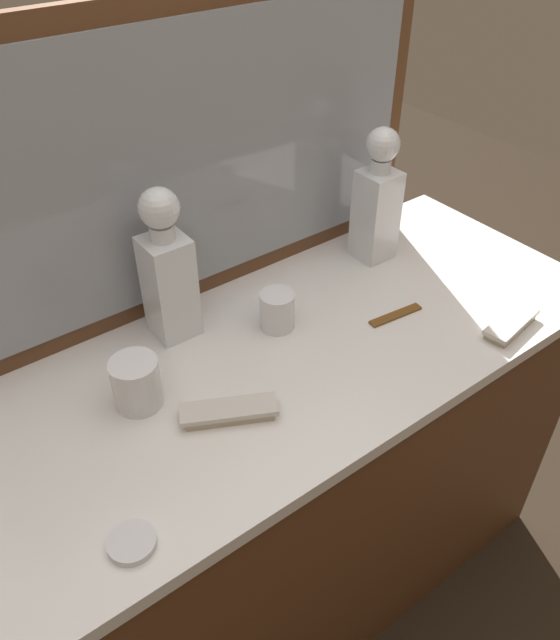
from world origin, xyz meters
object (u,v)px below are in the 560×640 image
Objects in this scene: crystal_tumbler_far_right at (277,312)px; crystal_tumbler_front at (137,385)px; tortoiseshell_comb at (396,315)px; crystal_decanter_rear at (376,207)px; porcelain_dish at (132,542)px; crystal_decanter_far_right at (168,279)px; silver_brush_rear at (229,412)px; silver_brush_far_left at (511,324)px.

crystal_tumbler_far_right is 0.84× the size of crystal_tumbler_front.
crystal_decanter_rear is at bearing 58.65° from tortoiseshell_comb.
crystal_tumbler_far_right is 0.54m from porcelain_dish.
silver_brush_rear is (-0.04, -0.27, -0.12)m from crystal_decanter_far_right.
crystal_tumbler_far_right is 1.12× the size of porcelain_dish.
crystal_decanter_far_right reaches higher than crystal_tumbler_front.
crystal_tumbler_front is 0.17m from silver_brush_rear.
crystal_decanter_rear is at bearing 9.15° from crystal_tumbler_front.
crystal_decanter_rear is 0.89m from porcelain_dish.
silver_brush_far_left is 0.61m from silver_brush_rear.
crystal_tumbler_far_right is at bearing -166.63° from crystal_decanter_rear.
crystal_decanter_rear is 2.47× the size of tortoiseshell_comb.
crystal_tumbler_front is (-0.67, -0.11, -0.08)m from crystal_decanter_rear.
crystal_tumbler_front reaches higher than silver_brush_far_left.
silver_brush_rear is at bearing 26.57° from porcelain_dish.
crystal_tumbler_front is 0.75× the size of tortoiseshell_comb.
crystal_decanter_far_right reaches higher than crystal_tumbler_far_right.
crystal_decanter_rear reaches higher than crystal_tumbler_far_right.
porcelain_dish is at bearing 178.77° from silver_brush_far_left.
porcelain_dish is at bearing -153.43° from silver_brush_rear.
crystal_decanter_far_right is 3.96× the size of crystal_tumbler_far_right.
tortoiseshell_comb is at bearing -29.65° from crystal_tumbler_far_right.
crystal_decanter_rear is at bearing 23.84° from porcelain_dish.
silver_brush_rear is at bearing -176.30° from tortoiseshell_comb.
silver_brush_rear is 2.42× the size of porcelain_dish.
crystal_tumbler_front is (-0.15, -0.14, -0.08)m from crystal_decanter_far_right.
crystal_decanter_rear is 0.62m from silver_brush_rear.
porcelain_dish is at bearing -156.16° from crystal_decanter_rear.
silver_brush_far_left is at bearing -36.55° from crystal_decanter_far_right.
crystal_decanter_far_right is 0.22m from crystal_tumbler_front.
crystal_tumbler_front reaches higher than silver_brush_rear.
tortoiseshell_comb is at bearing 132.68° from silver_brush_far_left.
crystal_decanter_far_right is 2.49× the size of tortoiseshell_comb.
crystal_tumbler_far_right is at bearing 150.35° from tortoiseshell_comb.
porcelain_dish is at bearing -119.31° from crystal_tumbler_front.
silver_brush_far_left is (0.55, -0.41, -0.12)m from crystal_decanter_far_right.
crystal_decanter_rear reaches higher than porcelain_dish.
crystal_decanter_far_right is 1.83× the size of silver_brush_rear.
crystal_decanter_rear is 3.30× the size of crystal_tumbler_front.
crystal_decanter_far_right is (-0.52, 0.03, 0.00)m from crystal_decanter_rear.
porcelain_dish is (-0.81, -0.36, -0.12)m from crystal_decanter_rear.
silver_brush_rear is 1.36× the size of tortoiseshell_comb.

